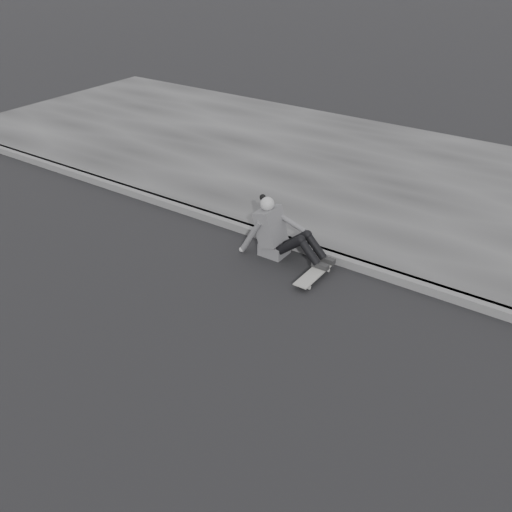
{
  "coord_description": "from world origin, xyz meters",
  "views": [
    {
      "loc": [
        0.91,
        -3.73,
        4.15
      ],
      "look_at": [
        -2.6,
        1.37,
        0.5
      ],
      "focal_mm": 40.0,
      "sensor_mm": 36.0,
      "label": 1
    }
  ],
  "objects": [
    {
      "name": "ground",
      "position": [
        0.0,
        0.0,
        0.0
      ],
      "size": [
        80.0,
        80.0,
        0.0
      ],
      "primitive_type": "plane",
      "color": "black",
      "rests_on": "ground"
    },
    {
      "name": "curb",
      "position": [
        0.0,
        2.58,
        0.06
      ],
      "size": [
        24.0,
        0.16,
        0.12
      ],
      "primitive_type": "cube",
      "color": "#525252",
      "rests_on": "ground"
    },
    {
      "name": "skateboard",
      "position": [
        -2.1,
        2.02,
        0.07
      ],
      "size": [
        0.2,
        0.78,
        0.09
      ],
      "color": "#969591",
      "rests_on": "ground"
    },
    {
      "name": "seated_woman",
      "position": [
        -2.84,
        2.27,
        0.36
      ],
      "size": [
        1.38,
        0.46,
        0.88
      ],
      "color": "#4A494C",
      "rests_on": "ground"
    }
  ]
}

